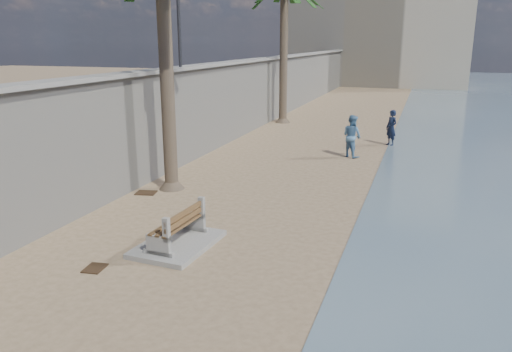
# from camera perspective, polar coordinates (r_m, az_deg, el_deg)

# --- Properties ---
(seawall) EXTENTS (0.45, 70.00, 3.50)m
(seawall) POSITION_cam_1_polar(r_m,az_deg,el_deg) (26.24, -0.54, 9.16)
(seawall) COLOR gray
(seawall) RESTS_ON ground_plane
(wall_cap) EXTENTS (0.80, 70.00, 0.12)m
(wall_cap) POSITION_cam_1_polar(r_m,az_deg,el_deg) (26.11, -0.55, 13.09)
(wall_cap) COLOR gray
(wall_cap) RESTS_ON seawall
(end_building) EXTENTS (18.00, 12.00, 14.00)m
(end_building) POSITION_cam_1_polar(r_m,az_deg,el_deg) (56.92, 13.98, 17.33)
(end_building) COLOR #B7AA93
(end_building) RESTS_ON ground_plane
(bench_far) EXTENTS (1.57, 2.21, 0.89)m
(bench_far) POSITION_cam_1_polar(r_m,az_deg,el_deg) (11.49, -8.97, -6.16)
(bench_far) COLOR gray
(bench_far) RESTS_ON ground_plane
(person_a) EXTENTS (0.78, 0.77, 1.81)m
(person_a) POSITION_cam_1_polar(r_m,az_deg,el_deg) (22.99, 15.24, 5.63)
(person_a) COLOR #121C34
(person_a) RESTS_ON ground_plane
(person_b) EXTENTS (1.14, 1.10, 1.88)m
(person_b) POSITION_cam_1_polar(r_m,az_deg,el_deg) (20.30, 10.93, 4.76)
(person_b) COLOR #507DA7
(person_b) RESTS_ON ground_plane
(debris_c) EXTENTS (0.69, 0.60, 0.03)m
(debris_c) POSITION_cam_1_polar(r_m,az_deg,el_deg) (15.70, -12.46, -1.89)
(debris_c) COLOR #382616
(debris_c) RESTS_ON ground_plane
(debris_d) EXTENTS (0.44, 0.52, 0.03)m
(debris_d) POSITION_cam_1_polar(r_m,az_deg,el_deg) (10.95, -17.95, -9.99)
(debris_d) COLOR #382616
(debris_d) RESTS_ON ground_plane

